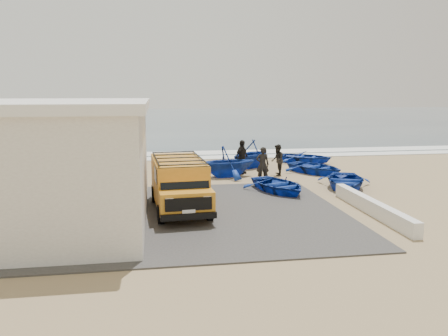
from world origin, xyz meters
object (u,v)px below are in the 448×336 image
boat_near_left (278,185)px  van (179,182)px  boat_mid_left (227,161)px  boat_far_left (251,154)px  boat_mid_right (315,167)px  boat_far_right (304,157)px  fisherman_front (263,165)px  boat_near_right (345,181)px  fisherman_back (242,157)px  fisherman_middle (277,160)px  building (29,162)px  parapet (372,207)px

boat_near_left → van: bearing=-171.6°
boat_mid_left → boat_far_left: boat_far_left is taller
boat_mid_right → boat_far_left: 4.06m
boat_far_right → fisherman_front: bearing=174.6°
boat_near_right → fisherman_back: fisherman_back is taller
fisherman_front → fisherman_middle: (1.28, 1.75, -0.06)m
building → fisherman_middle: building is taller
boat_near_right → boat_far_left: bearing=137.7°
parapet → boat_mid_left: (-4.28, 8.12, 0.57)m
fisherman_back → fisherman_middle: bearing=-68.6°
boat_far_right → fisherman_middle: fisherman_middle is taller
boat_near_right → fisherman_back: size_ratio=1.89×
boat_near_right → fisherman_front: size_ratio=1.97×
building → fisherman_middle: size_ratio=5.44×
boat_near_right → fisherman_front: bearing=171.9°
building → boat_near_right: building is taller
building → fisherman_back: building is taller
building → boat_far_right: bearing=38.3°
boat_near_left → fisherman_back: size_ratio=1.79×
boat_mid_right → fisherman_front: 4.11m
van → boat_near_right: (8.07, 2.61, -0.74)m
building → boat_mid_right: bearing=28.7°
building → boat_mid_left: size_ratio=2.92×
boat_mid_right → parapet: bearing=-127.8°
boat_mid_right → boat_far_left: bearing=110.4°
van → boat_far_right: bearing=45.9°
van → boat_far_right: (8.72, 10.32, -0.75)m
van → fisherman_front: bearing=42.0°
van → boat_mid_right: 10.44m
boat_near_left → boat_near_right: boat_near_right is taller
building → van: bearing=7.9°
boat_near_right → parapet: bearing=-80.0°
boat_mid_right → fisherman_back: (-4.15, 0.55, 0.60)m
fisherman_front → fisherman_back: 2.58m
boat_mid_right → fisherman_front: fisherman_front is taller
parapet → boat_mid_right: bearing=84.1°
van → fisherman_front: (4.50, 4.62, -0.20)m
building → fisherman_middle: 13.22m
boat_mid_right → boat_mid_left: bearing=150.4°
van → fisherman_middle: size_ratio=2.87×
parapet → boat_near_left: size_ratio=1.74×
boat_far_right → boat_far_left: bearing=139.4°
van → fisherman_middle: 8.61m
boat_near_right → fisherman_back: 6.17m
boat_near_right → building: bearing=-144.7°
boat_near_left → boat_mid_left: size_ratio=1.07×
fisherman_middle → boat_far_left: bearing=-146.0°
building → boat_near_left: building is taller
boat_far_left → fisherman_back: fisherman_back is taller
van → boat_near_left: 5.27m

